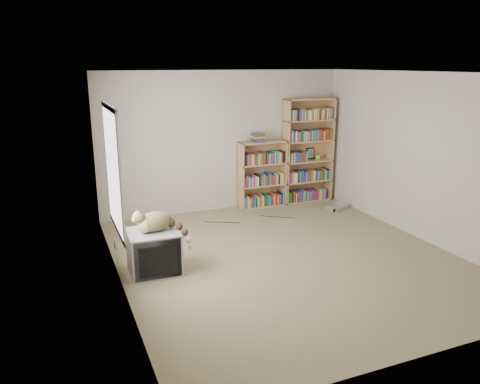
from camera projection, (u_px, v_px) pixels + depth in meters
name	position (u px, v px, depth m)	size (l,w,h in m)	color
floor	(287.00, 258.00, 6.51)	(4.50, 5.00, 0.01)	#9B8C69
wall_back	(224.00, 142.00, 8.40)	(4.50, 0.02, 2.50)	beige
wall_front	(430.00, 230.00, 3.95)	(4.50, 0.02, 2.50)	beige
wall_left	(116.00, 187.00, 5.35)	(0.02, 5.00, 2.50)	beige
wall_right	(422.00, 157.00, 7.00)	(0.02, 5.00, 2.50)	beige
ceiling	(292.00, 73.00, 5.84)	(4.50, 5.00, 0.02)	white
window	(113.00, 170.00, 5.49)	(0.02, 1.22, 1.52)	white
crt_tv	(154.00, 252.00, 6.01)	(0.65, 0.60, 0.55)	gray
cat	(160.00, 224.00, 5.93)	(0.74, 0.48, 0.55)	#3C2918
bookcase_tall	(307.00, 154.00, 8.97)	(0.99, 0.30, 1.98)	tan
bookcase_short	(262.00, 177.00, 8.72)	(0.90, 0.30, 1.23)	tan
book_stack	(258.00, 138.00, 8.45)	(0.19, 0.25, 0.16)	#A62B16
green_mug	(317.00, 157.00, 9.06)	(0.09, 0.09, 0.10)	#75BC35
framed_print	(310.00, 153.00, 9.09)	(0.17, 0.01, 0.22)	black
dvd_player	(337.00, 207.00, 8.66)	(0.38, 0.27, 0.09)	#B5B5BA
wall_outlet	(115.00, 244.00, 6.14)	(0.01, 0.08, 0.13)	silver
floor_cables	(250.00, 221.00, 8.01)	(1.20, 0.70, 0.01)	black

